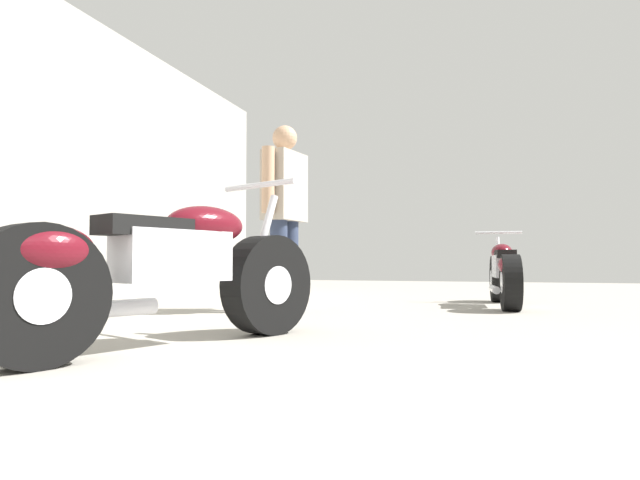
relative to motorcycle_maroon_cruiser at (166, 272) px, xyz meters
The scene contains 5 objects.
ground_plane 1.76m from the motorcycle_maroon_cruiser, 54.05° to the left, with size 19.18×19.18×0.00m, color #9E998E.
garage_partition_left 2.93m from the motorcycle_maroon_cruiser, 149.27° to the left, with size 0.08×8.79×3.04m, color #A3A099.
motorcycle_maroon_cruiser is the anchor object (origin of this frame).
motorcycle_black_naked 3.95m from the motorcycle_maroon_cruiser, 63.00° to the left, with size 0.53×1.78×0.83m.
mechanic_in_blue 2.35m from the motorcycle_maroon_cruiser, 95.24° to the left, with size 0.33×0.72×1.78m.
Camera 1 is at (0.67, 0.10, 0.46)m, focal length 30.25 mm.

